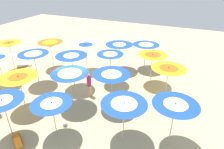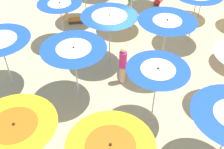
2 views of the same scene
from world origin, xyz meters
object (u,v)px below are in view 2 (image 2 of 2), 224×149
Objects in this scene: beach_umbrella_2 at (60,6)px; beach_ball at (74,47)px; beach_umbrella_13 at (157,74)px; beachgoer_1 at (123,65)px; beach_umbrella_12 at (167,25)px; beach_umbrella_3 at (0,43)px; beach_umbrella_7 at (109,19)px; beach_umbrella_8 at (74,52)px; lounger_1 at (75,19)px; beach_umbrella_9 at (15,129)px; beach_umbrella_14 at (110,149)px.

beach_ball is (0.03, -0.76, -1.78)m from beach_umbrella_2.
beach_umbrella_13 reaches higher than beachgoer_1.
beach_umbrella_2 is at bearing 112.00° from beach_umbrella_12.
beach_umbrella_7 reaches higher than beach_umbrella_3.
beachgoer_1 is at bearing -14.30° from beach_umbrella_8.
lounger_1 is at bearing 56.56° from beach_umbrella_8.
beach_umbrella_9 reaches higher than beach_umbrella_14.
lounger_1 is (1.46, 1.21, -1.71)m from beach_umbrella_2.
lounger_1 is (4.72, 2.40, -1.82)m from beach_umbrella_3.
beach_umbrella_7 is (0.68, -2.59, 0.21)m from beach_umbrella_2.
beach_umbrella_13 is at bearing -10.68° from beach_umbrella_9.
beach_umbrella_12 is (3.46, -1.06, 0.15)m from beach_umbrella_8.
beach_umbrella_8 is (-2.31, -0.89, 0.01)m from beach_umbrella_7.
beach_umbrella_14 is at bearing -113.97° from beach_umbrella_2.
beach_umbrella_12 reaches higher than beachgoer_1.
beach_umbrella_14 is (-3.90, -4.65, 0.08)m from beach_umbrella_7.
beach_umbrella_14 is 2.11× the size of lounger_1.
beach_umbrella_14 is (-5.05, -2.70, -0.09)m from beach_umbrella_12.
beach_umbrella_14 is (0.04, -6.05, 0.17)m from beach_umbrella_3.
beach_umbrella_13 reaches higher than beach_umbrella_3.
beach_umbrella_14 is at bearing -158.40° from beach_umbrella_13.
beach_umbrella_2 is at bearing 64.84° from beach_umbrella_8.
beach_umbrella_8 is 2.05× the size of lounger_1.
lounger_1 is (0.78, 3.80, -1.92)m from beach_umbrella_7.
beach_umbrella_14 reaches higher than beach_umbrella_2.
beach_umbrella_2 is 2.56m from lounger_1.
beach_umbrella_12 is 1.06× the size of beach_umbrella_14.
beach_umbrella_9 reaches higher than beach_umbrella_7.
beach_umbrella_12 reaches higher than beach_umbrella_9.
beach_umbrella_3 reaches higher than lounger_1.
beach_umbrella_9 is 6.51m from beach_umbrella_12.
beach_umbrella_8 is 2.92m from beach_umbrella_13.
beach_umbrella_2 is 1.85× the size of lounger_1.
beach_umbrella_8 is 3.53m from beach_umbrella_9.
beach_umbrella_8 reaches higher than beach_umbrella_3.
beach_umbrella_2 is 1.94m from beach_ball.
beach_umbrella_8 is 0.94× the size of beach_umbrella_9.
beachgoer_1 is (1.84, -0.47, -1.25)m from beach_umbrella_8.
beach_umbrella_12 reaches higher than beach_umbrella_3.
beach_umbrella_3 is 0.93× the size of beach_umbrella_14.
beach_umbrella_14 is 4.93m from beachgoer_1.
beach_umbrella_9 is (-4.63, -5.32, 0.33)m from beach_umbrella_2.
beach_umbrella_7 is 4.33m from lounger_1.
beach_umbrella_13 reaches higher than beach_umbrella_7.
beach_umbrella_14 reaches higher than beach_umbrella_8.
beach_ball is at bearing 58.46° from beach_umbrella_8.
beach_ball is (-1.80, 3.77, -2.16)m from beach_umbrella_12.
beach_umbrella_14 is 9.86m from lounger_1.
beach_umbrella_8 is (1.63, -2.29, 0.11)m from beach_umbrella_3.
beach_umbrella_13 is 1.01× the size of beach_umbrella_14.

